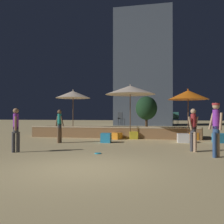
{
  "coord_description": "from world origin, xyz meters",
  "views": [
    {
      "loc": [
        2.15,
        -6.36,
        1.44
      ],
      "look_at": [
        0.0,
        4.06,
        1.56
      ],
      "focal_mm": 40.0,
      "sensor_mm": 36.0,
      "label": 1
    }
  ],
  "objects_px": {
    "cube_seat_3": "(220,138)",
    "cube_seat_5": "(106,138)",
    "patio_umbrella_0": "(73,95)",
    "patio_umbrella_2": "(130,90)",
    "person_2": "(60,125)",
    "frisbee_disc": "(98,153)",
    "person_3": "(16,128)",
    "cube_seat_0": "(193,136)",
    "bistro_chair_1": "(176,118)",
    "bistro_chair_0": "(121,118)",
    "cube_seat_4": "(134,135)",
    "cube_seat_2": "(116,136)",
    "background_tree_0": "(146,108)",
    "patio_umbrella_1": "(188,95)",
    "person_0": "(216,126)",
    "person_1": "(193,128)",
    "cube_seat_1": "(183,138)"
  },
  "relations": [
    {
      "from": "patio_umbrella_2",
      "to": "bistro_chair_0",
      "type": "distance_m",
      "value": 2.59
    },
    {
      "from": "person_1",
      "to": "person_0",
      "type": "bearing_deg",
      "value": 166.38
    },
    {
      "from": "cube_seat_2",
      "to": "frisbee_disc",
      "type": "distance_m",
      "value": 5.62
    },
    {
      "from": "cube_seat_5",
      "to": "person_3",
      "type": "distance_m",
      "value": 4.85
    },
    {
      "from": "cube_seat_3",
      "to": "cube_seat_5",
      "type": "distance_m",
      "value": 5.92
    },
    {
      "from": "frisbee_disc",
      "to": "person_3",
      "type": "bearing_deg",
      "value": -174.76
    },
    {
      "from": "patio_umbrella_0",
      "to": "background_tree_0",
      "type": "relative_size",
      "value": 0.87
    },
    {
      "from": "patio_umbrella_0",
      "to": "cube_seat_4",
      "type": "bearing_deg",
      "value": -1.43
    },
    {
      "from": "cube_seat_0",
      "to": "bistro_chair_0",
      "type": "relative_size",
      "value": 0.67
    },
    {
      "from": "person_1",
      "to": "background_tree_0",
      "type": "distance_m",
      "value": 17.7
    },
    {
      "from": "cube_seat_2",
      "to": "bistro_chair_1",
      "type": "bearing_deg",
      "value": 27.81
    },
    {
      "from": "cube_seat_0",
      "to": "bistro_chair_1",
      "type": "bearing_deg",
      "value": 125.27
    },
    {
      "from": "cube_seat_2",
      "to": "cube_seat_3",
      "type": "xyz_separation_m",
      "value": [
        5.63,
        -0.75,
        0.04
      ]
    },
    {
      "from": "patio_umbrella_1",
      "to": "background_tree_0",
      "type": "xyz_separation_m",
      "value": [
        -3.18,
        13.17,
        -0.37
      ]
    },
    {
      "from": "cube_seat_2",
      "to": "person_3",
      "type": "bearing_deg",
      "value": -115.47
    },
    {
      "from": "cube_seat_4",
      "to": "person_3",
      "type": "bearing_deg",
      "value": -121.35
    },
    {
      "from": "cube_seat_2",
      "to": "frisbee_disc",
      "type": "bearing_deg",
      "value": -86.19
    },
    {
      "from": "cube_seat_1",
      "to": "frisbee_disc",
      "type": "distance_m",
      "value": 5.63
    },
    {
      "from": "cube_seat_5",
      "to": "bistro_chair_1",
      "type": "height_order",
      "value": "bistro_chair_1"
    },
    {
      "from": "cube_seat_4",
      "to": "person_1",
      "type": "distance_m",
      "value": 5.55
    },
    {
      "from": "person_3",
      "to": "patio_umbrella_1",
      "type": "bearing_deg",
      "value": 11.06
    },
    {
      "from": "patio_umbrella_1",
      "to": "background_tree_0",
      "type": "relative_size",
      "value": 0.83
    },
    {
      "from": "patio_umbrella_2",
      "to": "person_1",
      "type": "distance_m",
      "value": 5.76
    },
    {
      "from": "person_1",
      "to": "background_tree_0",
      "type": "relative_size",
      "value": 0.48
    },
    {
      "from": "cube_seat_3",
      "to": "cube_seat_5",
      "type": "height_order",
      "value": "cube_seat_5"
    },
    {
      "from": "person_1",
      "to": "frisbee_disc",
      "type": "xyz_separation_m",
      "value": [
        -3.52,
        -1.27,
        -0.89
      ]
    },
    {
      "from": "patio_umbrella_2",
      "to": "cube_seat_5",
      "type": "xyz_separation_m",
      "value": [
        -1.0,
        -1.98,
        -2.66
      ]
    },
    {
      "from": "cube_seat_3",
      "to": "bistro_chair_1",
      "type": "bearing_deg",
      "value": 129.16
    },
    {
      "from": "patio_umbrella_1",
      "to": "person_2",
      "type": "height_order",
      "value": "patio_umbrella_1"
    },
    {
      "from": "person_2",
      "to": "background_tree_0",
      "type": "relative_size",
      "value": 0.49
    },
    {
      "from": "patio_umbrella_1",
      "to": "person_3",
      "type": "height_order",
      "value": "patio_umbrella_1"
    },
    {
      "from": "patio_umbrella_1",
      "to": "cube_seat_2",
      "type": "height_order",
      "value": "patio_umbrella_1"
    },
    {
      "from": "cube_seat_5",
      "to": "person_0",
      "type": "height_order",
      "value": "person_0"
    },
    {
      "from": "patio_umbrella_0",
      "to": "cube_seat_3",
      "type": "bearing_deg",
      "value": -8.03
    },
    {
      "from": "bistro_chair_1",
      "to": "person_3",
      "type": "bearing_deg",
      "value": -112.54
    },
    {
      "from": "cube_seat_4",
      "to": "bistro_chair_0",
      "type": "bearing_deg",
      "value": 123.97
    },
    {
      "from": "patio_umbrella_1",
      "to": "cube_seat_3",
      "type": "distance_m",
      "value": 2.85
    },
    {
      "from": "bistro_chair_1",
      "to": "bistro_chair_0",
      "type": "bearing_deg",
      "value": -164.09
    },
    {
      "from": "cube_seat_2",
      "to": "cube_seat_5",
      "type": "height_order",
      "value": "cube_seat_5"
    },
    {
      "from": "cube_seat_4",
      "to": "bistro_chair_0",
      "type": "xyz_separation_m",
      "value": [
        -1.04,
        1.55,
        1.03
      ]
    },
    {
      "from": "patio_umbrella_2",
      "to": "person_2",
      "type": "height_order",
      "value": "patio_umbrella_2"
    },
    {
      "from": "patio_umbrella_1",
      "to": "cube_seat_5",
      "type": "relative_size",
      "value": 5.59
    },
    {
      "from": "patio_umbrella_0",
      "to": "bistro_chair_1",
      "type": "height_order",
      "value": "patio_umbrella_0"
    },
    {
      "from": "cube_seat_4",
      "to": "person_3",
      "type": "relative_size",
      "value": 0.34
    },
    {
      "from": "person_2",
      "to": "frisbee_disc",
      "type": "xyz_separation_m",
      "value": [
        2.87,
        -3.1,
        -0.9
      ]
    },
    {
      "from": "cube_seat_3",
      "to": "cube_seat_2",
      "type": "bearing_deg",
      "value": 172.39
    },
    {
      "from": "cube_seat_0",
      "to": "bistro_chair_1",
      "type": "xyz_separation_m",
      "value": [
        -0.91,
        1.29,
        1.06
      ]
    },
    {
      "from": "patio_umbrella_2",
      "to": "person_0",
      "type": "bearing_deg",
      "value": -57.0
    },
    {
      "from": "patio_umbrella_1",
      "to": "person_0",
      "type": "distance_m",
      "value": 5.65
    },
    {
      "from": "cube_seat_3",
      "to": "background_tree_0",
      "type": "bearing_deg",
      "value": 108.85
    }
  ]
}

